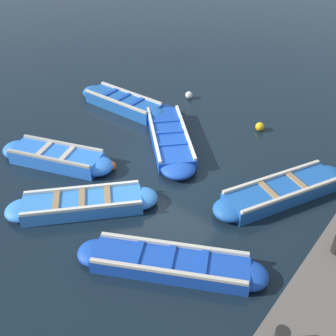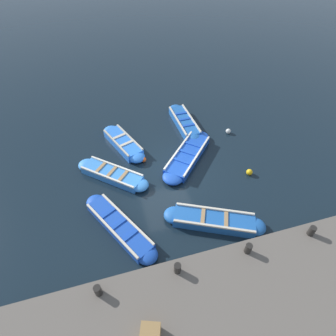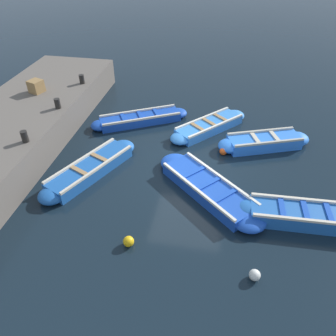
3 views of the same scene
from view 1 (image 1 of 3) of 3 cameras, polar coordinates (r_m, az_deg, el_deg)
The scene contains 10 objects.
ground_plane at distance 10.56m, azimuth -0.92°, elevation -0.08°, with size 120.00×120.00×0.00m, color black.
boat_far_corner at distance 7.97m, azimuth 0.34°, elevation -13.69°, with size 3.71×2.45×0.38m.
boat_outer_right at distance 9.89m, azimuth 16.17°, elevation -3.31°, with size 2.31×3.72×0.43m.
boat_stern_in at distance 13.46m, azimuth -6.54°, elevation 9.36°, with size 3.58×0.95×0.47m.
boat_tucked at distance 11.54m, azimuth 0.19°, elevation 4.49°, with size 3.60×3.42×0.41m.
boat_alongside at distance 11.05m, azimuth -15.87°, elevation 1.48°, with size 3.35×1.89×0.46m.
boat_inner_gap at distance 9.41m, azimuth -12.25°, elevation -5.11°, with size 2.92×3.13×0.40m.
buoy_orange_near at distance 14.11m, azimuth 3.07°, elevation 10.53°, with size 0.26×0.26×0.26m, color silver.
buoy_yellow_far at distance 10.54m, azimuth -8.24°, elevation 0.29°, with size 0.26×0.26×0.26m, color #E05119.
buoy_white_drifting at distance 12.46m, azimuth 13.18°, elevation 5.87°, with size 0.27×0.27×0.27m, color #EAB214.
Camera 1 is at (5.47, -6.49, 6.28)m, focal length 42.00 mm.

